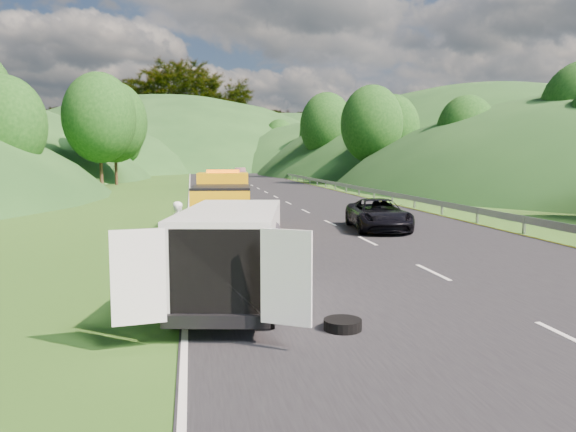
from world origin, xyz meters
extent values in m
plane|color=#38661E|center=(0.00, 0.00, 0.00)|extent=(320.00, 320.00, 0.00)
cube|color=black|center=(3.00, 40.00, 0.01)|extent=(14.00, 200.00, 0.02)
cube|color=gray|center=(10.30, 52.50, 0.00)|extent=(0.06, 140.00, 1.52)
cylinder|color=black|center=(-3.21, 10.14, 0.53)|extent=(0.46, 1.09, 1.06)
cylinder|color=black|center=(-1.20, 9.96, 0.53)|extent=(0.46, 1.09, 1.06)
cylinder|color=black|center=(-3.58, 5.90, 0.53)|extent=(0.46, 1.09, 1.06)
cylinder|color=black|center=(-1.57, 5.73, 0.53)|extent=(0.46, 1.09, 1.06)
cube|color=#FFB40D|center=(-2.28, 9.15, 1.54)|extent=(2.42, 1.89, 2.02)
cube|color=#FFB40D|center=(-2.49, 6.77, 1.27)|extent=(2.64, 3.80, 1.38)
cube|color=black|center=(-2.49, 6.77, 2.02)|extent=(2.64, 3.80, 0.11)
cube|color=black|center=(-2.17, 10.42, 0.96)|extent=(2.23, 1.46, 0.74)
cube|color=black|center=(-2.12, 11.05, 0.74)|extent=(2.24, 0.41, 0.53)
cube|color=#FFB40D|center=(-2.14, 10.79, 1.65)|extent=(2.19, 1.02, 1.16)
cube|color=orange|center=(-2.28, 9.15, 2.60)|extent=(1.50, 0.40, 0.17)
cube|color=black|center=(-2.22, 9.89, 1.91)|extent=(2.02, 0.26, 0.96)
cylinder|color=black|center=(-3.41, -2.77, 0.38)|extent=(0.42, 0.80, 0.76)
cylinder|color=black|center=(-1.72, -3.09, 0.38)|extent=(0.42, 0.80, 0.76)
cylinder|color=black|center=(-4.01, -5.97, 0.38)|extent=(0.42, 0.80, 0.76)
cylinder|color=black|center=(-2.32, -6.29, 0.38)|extent=(0.42, 0.80, 0.76)
cube|color=white|center=(-2.88, -4.62, 1.29)|extent=(2.85, 5.25, 1.77)
cube|color=white|center=(-2.40, -2.04, 0.91)|extent=(2.04, 1.20, 0.96)
cube|color=black|center=(-2.43, -2.23, 1.67)|extent=(1.80, 0.65, 0.80)
cube|color=black|center=(-3.33, -7.02, 1.29)|extent=(1.61, 0.39, 1.53)
cube|color=white|center=(-4.64, -7.21, 1.29)|extent=(0.91, 0.20, 1.62)
cube|color=white|center=(-2.19, -7.67, 1.29)|extent=(0.81, 0.51, 1.62)
cube|color=black|center=(-3.35, -7.11, 0.43)|extent=(1.90, 0.49, 0.24)
imported|color=silver|center=(-4.14, 1.67, 0.00)|extent=(0.69, 0.80, 1.83)
imported|color=#C4CC6C|center=(-3.00, -1.37, 0.00)|extent=(0.64, 0.66, 1.07)
imported|color=black|center=(-2.12, -5.06, 0.00)|extent=(1.28, 0.78, 1.92)
cube|color=brown|center=(-4.20, 1.39, 0.28)|extent=(0.36, 0.21, 0.56)
cylinder|color=black|center=(-0.94, -6.69, 0.00)|extent=(0.73, 0.73, 0.20)
imported|color=black|center=(4.47, 7.05, 0.00)|extent=(2.87, 5.23, 1.39)
imported|color=#444347|center=(0.29, 47.86, 0.00)|extent=(1.85, 4.59, 1.56)
imported|color=brown|center=(3.81, 70.18, 0.00)|extent=(1.59, 4.56, 1.50)
camera|label=1|loc=(-3.73, -16.75, 3.31)|focal=35.00mm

